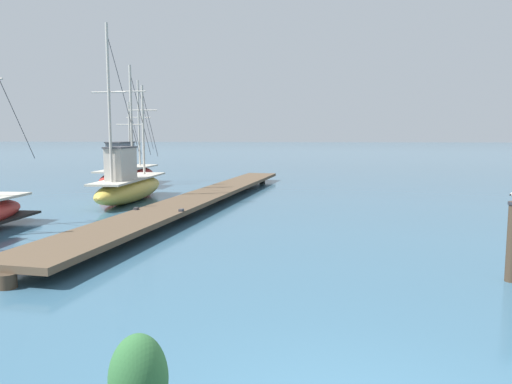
{
  "coord_description": "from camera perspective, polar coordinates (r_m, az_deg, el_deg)",
  "views": [
    {
      "loc": [
        -0.41,
        -4.29,
        2.93
      ],
      "look_at": [
        -2.07,
        8.58,
        1.4
      ],
      "focal_mm": 34.04,
      "sensor_mm": 36.0,
      "label": 1
    }
  ],
  "objects": [
    {
      "name": "fishing_boat_2",
      "position": [
        28.55,
        -14.87,
        2.18
      ],
      "size": [
        1.92,
        8.37,
        6.21
      ],
      "color": "#AD2823",
      "rests_on": "ground"
    },
    {
      "name": "floating_dock",
      "position": [
        20.61,
        -6.08,
        -0.47
      ],
      "size": [
        4.03,
        23.45,
        0.53
      ],
      "color": "brown",
      "rests_on": "ground"
    },
    {
      "name": "fishing_boat_1",
      "position": [
        22.05,
        -14.66,
        0.86
      ],
      "size": [
        1.73,
        7.58,
        7.24
      ],
      "color": "gold",
      "rests_on": "ground"
    }
  ]
}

